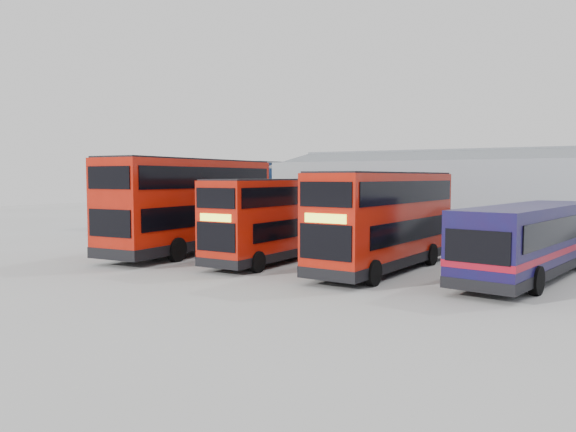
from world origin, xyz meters
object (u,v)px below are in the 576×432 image
at_px(double_decker_centre, 277,220).
at_px(single_decker_blue, 529,243).
at_px(maintenance_shed, 525,200).
at_px(double_decker_right, 385,222).
at_px(panel_van, 145,217).
at_px(double_decker_left, 192,206).
at_px(office_block, 223,195).

distance_m(double_decker_centre, single_decker_blue, 11.09).
distance_m(maintenance_shed, single_decker_blue, 14.42).
height_order(double_decker_centre, double_decker_right, double_decker_right).
height_order(double_decker_right, panel_van, double_decker_right).
bearing_deg(single_decker_blue, double_decker_left, 11.85).
height_order(office_block, double_decker_right, office_block).
height_order(double_decker_left, double_decker_centre, double_decker_left).
distance_m(office_block, single_decker_blue, 26.93).
height_order(office_block, double_decker_centre, office_block).
bearing_deg(double_decker_centre, maintenance_shed, 60.83).
height_order(double_decker_right, single_decker_blue, double_decker_right).
height_order(maintenance_shed, double_decker_left, maintenance_shed).
bearing_deg(single_decker_blue, panel_van, -3.16).
distance_m(office_block, double_decker_centre, 18.43).
bearing_deg(double_decker_left, office_block, -62.12).
bearing_deg(double_decker_left, single_decker_blue, 179.76).
relative_size(single_decker_blue, panel_van, 2.19).
bearing_deg(single_decker_blue, maintenance_shed, -72.25).
bearing_deg(maintenance_shed, double_decker_centre, -120.95).
bearing_deg(single_decker_blue, double_decker_centre, 14.56).
xyz_separation_m(double_decker_right, single_decker_blue, (5.64, 0.90, -0.66)).
bearing_deg(single_decker_blue, office_block, -17.15).
xyz_separation_m(maintenance_shed, single_decker_blue, (1.97, -14.24, -1.15)).
bearing_deg(double_decker_left, panel_van, -36.21).
height_order(maintenance_shed, panel_van, maintenance_shed).
distance_m(office_block, double_decker_left, 14.79).
distance_m(double_decker_right, panel_van, 22.03).
relative_size(maintenance_shed, single_decker_blue, 2.77).
xyz_separation_m(double_decker_centre, single_decker_blue, (11.04, 0.90, -0.51)).
relative_size(double_decker_centre, double_decker_right, 0.92).
xyz_separation_m(double_decker_left, double_decker_right, (10.91, -0.33, -0.36)).
bearing_deg(double_decker_left, maintenance_shed, -136.78).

